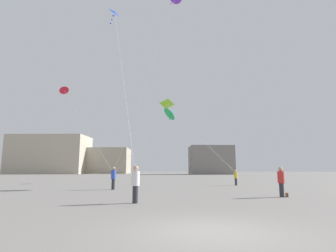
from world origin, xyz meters
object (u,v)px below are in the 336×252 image
Objects in this scene: person_in_blue at (113,177)px; kite_emerald_diamond at (170,114)px; person_in_yellow at (236,177)px; building_centre_hall at (105,161)px; building_left_hall at (50,155)px; kite_cyan_delta at (173,114)px; person_in_white at (135,182)px; kite_crimson_diamond at (64,91)px; person_in_red at (281,180)px; kite_lime_delta at (168,105)px; building_right_hall at (211,160)px; handbag_beside_flyer at (287,195)px; kite_cobalt_diamond at (115,15)px.

person_in_blue is 0.30× the size of kite_emerald_diamond.
kite_emerald_diamond is (-6.91, -2.71, 5.91)m from person_in_yellow.
building_left_hall is at bearing -164.25° from building_centre_hall.
kite_cyan_delta reaches higher than kite_emerald_diamond.
person_in_white is 26.05m from kite_crimson_diamond.
person_in_white is at bearing -64.90° from person_in_red.
building_right_hall is at bearing 73.07° from kite_lime_delta.
building_centre_hall is at bearing 45.88° from person_in_yellow.
person_in_blue is 81.16m from building_left_hall.
person_in_blue is at bearing -66.47° from building_left_hall.
kite_cyan_delta is at bearing -142.91° from person_in_white.
person_in_red is 0.92m from handbag_beside_flyer.
person_in_yellow is 0.12× the size of kite_crimson_diamond.
kite_cobalt_diamond is at bearing -105.94° from kite_cyan_delta.
kite_crimson_diamond reaches higher than person_in_yellow.
building_left_hall reaches higher than kite_emerald_diamond.
person_in_red is 0.07× the size of building_left_hall.
building_centre_hall is at bearing 104.78° from kite_lime_delta.
kite_cobalt_diamond is at bearing -80.09° from building_centre_hall.
kite_cyan_delta is (-4.89, 19.19, 7.93)m from person_in_red.
kite_lime_delta is at bearing -142.61° from person_in_white.
person_in_blue is 16.02m from kite_cyan_delta.
kite_lime_delta is at bearing -61.19° from building_left_hall.
building_left_hall is 55.41m from building_right_hall.
building_centre_hall is 1.40× the size of building_right_hall.
kite_cobalt_diamond is 0.59× the size of building_centre_hall.
kite_cyan_delta is 0.65× the size of kite_crimson_diamond.
building_right_hall is at bearing 81.27° from handbag_beside_flyer.
person_in_yellow is at bearing -14.50° from kite_lime_delta.
building_right_hall is (30.06, 49.75, -7.37)m from kite_crimson_diamond.
kite_crimson_diamond is 0.71× the size of building_centre_hall.
person_in_blue is at bearing -155.06° from kite_emerald_diamond.
person_in_red is 0.10× the size of building_centre_hall.
person_in_blue is 0.14× the size of kite_crimson_diamond.
person_in_blue is (-11.65, -4.91, 0.14)m from person_in_yellow.
kite_emerald_diamond is at bearing 138.01° from person_in_yellow.
person_in_red is at bearing -161.82° from person_in_blue.
kite_lime_delta is (-6.82, 1.76, 7.80)m from person_in_yellow.
person_in_yellow is 58.06m from building_right_hall.
handbag_beside_flyer is at bearing -98.73° from building_right_hall.
person_in_red is at bearing -164.05° from handbag_beside_flyer.
handbag_beside_flyer is at bearing -43.78° from kite_crimson_diamond.
person_in_yellow is 11.42m from handbag_beside_flyer.
building_centre_hall is at bearing 15.75° from building_left_hall.
person_in_yellow is at bearing -107.64° from person_in_blue.
person_in_red is 0.13× the size of kite_crimson_diamond.
kite_crimson_diamond is 66.66m from building_left_hall.
kite_emerald_diamond is 18.97× the size of handbag_beside_flyer.
building_centre_hall is (-25.13, 85.89, 3.60)m from person_in_red.
building_centre_hall is (-25.98, 74.41, 3.71)m from person_in_yellow.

